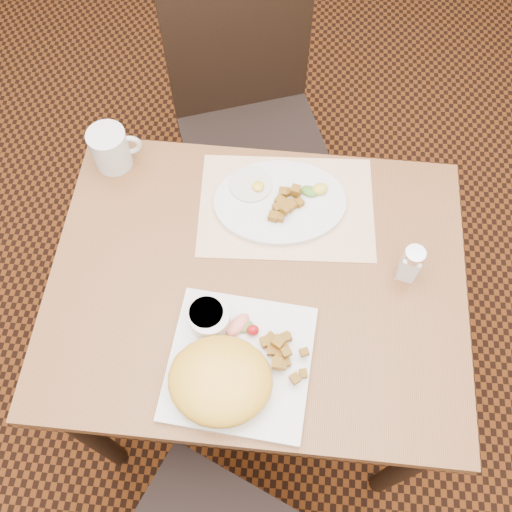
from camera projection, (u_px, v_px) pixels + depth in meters
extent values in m
plane|color=black|center=(257.00, 375.00, 1.90)|extent=(8.00, 8.00, 0.00)
cube|color=brown|center=(257.00, 283.00, 1.25)|extent=(0.90, 0.70, 0.03)
cylinder|color=black|center=(90.00, 435.00, 1.46)|extent=(0.05, 0.05, 0.71)
cylinder|color=black|center=(404.00, 468.00, 1.42)|extent=(0.05, 0.05, 0.71)
cylinder|color=black|center=(136.00, 233.00, 1.74)|extent=(0.05, 0.05, 0.71)
cylinder|color=black|center=(400.00, 256.00, 1.70)|extent=(0.05, 0.05, 0.71)
cylinder|color=black|center=(191.00, 472.00, 1.56)|extent=(0.04, 0.04, 0.42)
cube|color=black|center=(256.00, 155.00, 1.76)|extent=(0.54, 0.54, 0.05)
cylinder|color=black|center=(291.00, 146.00, 2.07)|extent=(0.04, 0.04, 0.42)
cylinder|color=black|center=(321.00, 229.00, 1.91)|extent=(0.04, 0.04, 0.42)
cylinder|color=black|center=(194.00, 167.00, 2.03)|extent=(0.04, 0.04, 0.42)
cylinder|color=black|center=(217.00, 253.00, 1.87)|extent=(0.04, 0.04, 0.42)
cube|color=black|center=(238.00, 40.00, 1.61)|extent=(0.41, 0.18, 0.50)
cube|color=white|center=(286.00, 207.00, 1.31)|extent=(0.42, 0.30, 0.00)
cube|color=silver|center=(240.00, 363.00, 1.14)|extent=(0.30, 0.30, 0.02)
ellipsoid|color=yellow|center=(220.00, 380.00, 1.08)|extent=(0.20, 0.18, 0.07)
ellipsoid|color=yellow|center=(233.00, 395.00, 1.09)|extent=(0.08, 0.07, 0.03)
ellipsoid|color=yellow|center=(192.00, 365.00, 1.11)|extent=(0.08, 0.07, 0.03)
cylinder|color=silver|center=(210.00, 318.00, 1.15)|extent=(0.08, 0.08, 0.05)
cylinder|color=beige|center=(206.00, 312.00, 1.13)|extent=(0.07, 0.07, 0.01)
ellipsoid|color=#387223|center=(244.00, 326.00, 1.16)|extent=(0.04, 0.03, 0.01)
ellipsoid|color=red|center=(253.00, 330.00, 1.15)|extent=(0.03, 0.03, 0.03)
ellipsoid|color=#F28C72|center=(238.00, 325.00, 1.16)|extent=(0.06, 0.07, 0.02)
cylinder|color=white|center=(251.00, 184.00, 1.32)|extent=(0.10, 0.10, 0.01)
ellipsoid|color=yellow|center=(258.00, 186.00, 1.31)|extent=(0.03, 0.03, 0.01)
ellipsoid|color=#387223|center=(309.00, 191.00, 1.31)|extent=(0.05, 0.04, 0.01)
ellipsoid|color=yellow|center=(320.00, 189.00, 1.30)|extent=(0.04, 0.04, 0.02)
cube|color=white|center=(409.00, 266.00, 1.20)|extent=(0.04, 0.04, 0.08)
cylinder|color=silver|center=(415.00, 255.00, 1.16)|extent=(0.05, 0.05, 0.02)
cylinder|color=silver|center=(110.00, 149.00, 1.33)|extent=(0.09, 0.09, 0.10)
torus|color=silver|center=(129.00, 145.00, 1.33)|extent=(0.06, 0.03, 0.06)
cube|color=#976518|center=(285.00, 362.00, 1.12)|extent=(0.02, 0.02, 0.02)
cube|color=#976518|center=(287.00, 337.00, 1.15)|extent=(0.02, 0.02, 0.02)
cube|color=#976518|center=(278.00, 342.00, 1.12)|extent=(0.03, 0.03, 0.02)
cube|color=#976518|center=(274.00, 343.00, 1.14)|extent=(0.02, 0.02, 0.02)
cube|color=#976518|center=(277.00, 364.00, 1.10)|extent=(0.02, 0.02, 0.02)
cube|color=#976518|center=(280.00, 357.00, 1.13)|extent=(0.02, 0.02, 0.02)
cube|color=#976518|center=(284.00, 351.00, 1.13)|extent=(0.03, 0.03, 0.02)
cube|color=#976518|center=(303.00, 374.00, 1.11)|extent=(0.02, 0.02, 0.01)
cube|color=#976518|center=(286.00, 352.00, 1.12)|extent=(0.02, 0.02, 0.02)
cube|color=#976518|center=(277.00, 342.00, 1.13)|extent=(0.02, 0.02, 0.01)
cube|color=#976518|center=(282.00, 366.00, 1.10)|extent=(0.02, 0.02, 0.01)
cube|color=#976518|center=(282.00, 358.00, 1.13)|extent=(0.02, 0.02, 0.01)
cube|color=#976518|center=(271.00, 338.00, 1.14)|extent=(0.03, 0.03, 0.02)
cube|color=#976518|center=(285.00, 338.00, 1.14)|extent=(0.03, 0.03, 0.02)
cube|color=#976518|center=(295.00, 379.00, 1.09)|extent=(0.03, 0.03, 0.02)
cube|color=#976518|center=(266.00, 342.00, 1.14)|extent=(0.03, 0.03, 0.02)
cube|color=#976518|center=(304.00, 352.00, 1.12)|extent=(0.02, 0.02, 0.01)
cube|color=#976518|center=(273.00, 350.00, 1.13)|extent=(0.02, 0.02, 0.02)
cube|color=#976518|center=(280.00, 358.00, 1.12)|extent=(0.03, 0.03, 0.02)
cube|color=#976518|center=(276.00, 347.00, 1.14)|extent=(0.03, 0.03, 0.02)
cube|color=#976518|center=(300.00, 203.00, 1.29)|extent=(0.02, 0.02, 0.02)
cube|color=#976518|center=(288.00, 192.00, 1.30)|extent=(0.02, 0.02, 0.01)
cube|color=#976518|center=(285.00, 210.00, 1.26)|extent=(0.02, 0.02, 0.02)
cube|color=#976518|center=(280.00, 217.00, 1.27)|extent=(0.02, 0.02, 0.02)
cube|color=#976518|center=(284.00, 204.00, 1.29)|extent=(0.02, 0.02, 0.02)
cube|color=#976518|center=(286.00, 204.00, 1.29)|extent=(0.02, 0.02, 0.02)
cube|color=#976518|center=(280.00, 201.00, 1.29)|extent=(0.03, 0.03, 0.02)
cube|color=#976518|center=(296.00, 190.00, 1.28)|extent=(0.02, 0.02, 0.02)
cube|color=#976518|center=(290.00, 206.00, 1.28)|extent=(0.03, 0.03, 0.02)
cube|color=#976518|center=(297.00, 193.00, 1.30)|extent=(0.03, 0.03, 0.02)
cube|color=#976518|center=(283.00, 193.00, 1.30)|extent=(0.02, 0.02, 0.02)
cube|color=#976518|center=(282.00, 208.00, 1.28)|extent=(0.03, 0.03, 0.02)
cube|color=#976518|center=(277.00, 208.00, 1.28)|extent=(0.02, 0.03, 0.02)
cube|color=#976518|center=(273.00, 216.00, 1.27)|extent=(0.02, 0.02, 0.02)
cube|color=#976518|center=(295.00, 203.00, 1.29)|extent=(0.02, 0.02, 0.01)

